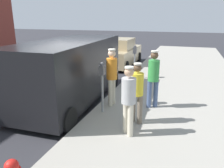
# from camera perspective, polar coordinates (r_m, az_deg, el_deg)

# --- Properties ---
(ground_plane) EXTENTS (80.00, 80.00, 0.00)m
(ground_plane) POSITION_cam_1_polar(r_m,az_deg,el_deg) (8.20, -9.13, -4.40)
(ground_plane) COLOR #2D2D33
(sidewalk_slab) EXTENTS (5.00, 32.00, 0.15)m
(sidewalk_slab) POSITION_cam_1_polar(r_m,az_deg,el_deg) (7.32, 16.13, -6.88)
(sidewalk_slab) COLOR #9E998E
(sidewalk_slab) RESTS_ON ground
(parking_meter_near) EXTENTS (0.14, 0.18, 1.52)m
(parking_meter_near) POSITION_cam_1_polar(r_m,az_deg,el_deg) (6.58, -2.48, 1.33)
(parking_meter_near) COLOR gray
(parking_meter_near) RESTS_ON sidewalk_slab
(parking_meter_far) EXTENTS (0.14, 0.18, 1.52)m
(parking_meter_far) POSITION_cam_1_polar(r_m,az_deg,el_deg) (10.46, 5.73, 7.00)
(parking_meter_far) COLOR gray
(parking_meter_far) RESTS_ON sidewalk_slab
(pedestrian_in_yellow) EXTENTS (0.35, 0.34, 1.63)m
(pedestrian_in_yellow) POSITION_cam_1_polar(r_m,az_deg,el_deg) (5.96, 6.26, -1.38)
(pedestrian_in_yellow) COLOR #726656
(pedestrian_in_yellow) RESTS_ON sidewalk_slab
(pedestrian_in_gray) EXTENTS (0.34, 0.34, 1.68)m
(pedestrian_in_gray) POSITION_cam_1_polar(r_m,az_deg,el_deg) (5.31, 4.17, -3.21)
(pedestrian_in_gray) COLOR beige
(pedestrian_in_gray) RESTS_ON sidewalk_slab
(pedestrian_in_orange) EXTENTS (0.34, 0.36, 1.81)m
(pedestrian_in_orange) POSITION_cam_1_polar(r_m,az_deg,el_deg) (7.11, -0.05, 2.69)
(pedestrian_in_orange) COLOR beige
(pedestrian_in_orange) RESTS_ON sidewalk_slab
(pedestrian_in_green) EXTENTS (0.34, 0.34, 1.79)m
(pedestrian_in_green) POSITION_cam_1_polar(r_m,az_deg,el_deg) (7.05, 10.38, 2.15)
(pedestrian_in_green) COLOR #4C608C
(pedestrian_in_green) RESTS_ON sidewalk_slab
(parked_van) EXTENTS (2.25, 5.25, 2.15)m
(parked_van) POSITION_cam_1_polar(r_m,az_deg,el_deg) (7.94, -10.49, 3.54)
(parked_van) COLOR black
(parked_van) RESTS_ON ground
(parked_sedan_ahead) EXTENTS (1.94, 4.40, 1.65)m
(parked_sedan_ahead) POSITION_cam_1_polar(r_m,az_deg,el_deg) (14.05, 1.84, 7.75)
(parked_sedan_ahead) COLOR tan
(parked_sedan_ahead) RESTS_ON ground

